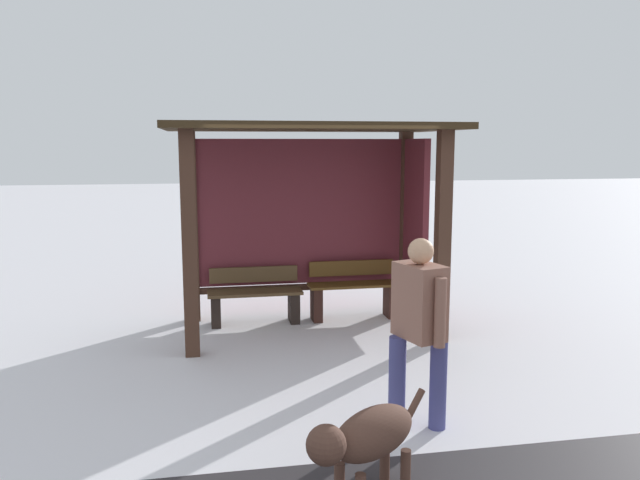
# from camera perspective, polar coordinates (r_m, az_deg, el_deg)

# --- Properties ---
(ground_plane) EXTENTS (60.00, 60.00, 0.00)m
(ground_plane) POSITION_cam_1_polar(r_m,az_deg,el_deg) (7.93, -0.88, -8.17)
(ground_plane) COLOR silver
(bus_shelter) EXTENTS (3.41, 1.95, 2.54)m
(bus_shelter) POSITION_cam_1_polar(r_m,az_deg,el_deg) (7.87, -0.28, 5.04)
(bus_shelter) COLOR #41281D
(bus_shelter) RESTS_ON ground
(bench_left_inside) EXTENTS (1.21, 0.38, 0.71)m
(bench_left_inside) POSITION_cam_1_polar(r_m,az_deg,el_deg) (8.17, -5.94, -5.28)
(bench_left_inside) COLOR brown
(bench_left_inside) RESTS_ON ground
(bench_center_inside) EXTENTS (1.21, 0.35, 0.76)m
(bench_center_inside) POSITION_cam_1_polar(r_m,az_deg,el_deg) (8.37, 3.05, -4.74)
(bench_center_inside) COLOR #573A18
(bench_center_inside) RESTS_ON ground
(person_walking) EXTENTS (0.49, 0.62, 1.57)m
(person_walking) POSITION_cam_1_polar(r_m,az_deg,el_deg) (5.12, 9.00, -7.14)
(person_walking) COLOR #8D5E4D
(person_walking) RESTS_ON ground
(dog) EXTENTS (0.94, 0.68, 0.64)m
(dog) POSITION_cam_1_polar(r_m,az_deg,el_deg) (4.22, 4.25, -17.46)
(dog) COLOR #53352A
(dog) RESTS_ON ground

